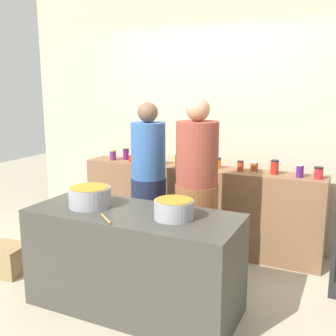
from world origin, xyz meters
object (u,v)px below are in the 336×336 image
preserve_jar_10 (274,167)px  cooking_pot_center (174,209)px  preserve_jar_9 (254,166)px  cook_in_cap (196,202)px  cooking_pot_left (90,197)px  preserve_jar_12 (319,173)px  preserve_jar_5 (186,161)px  preserve_jar_7 (217,163)px  wooden_spoon (106,219)px  preserve_jar_3 (160,159)px  cook_with_tongs (149,193)px  preserve_jar_0 (113,155)px  preserve_jar_11 (300,171)px  preserve_jar_4 (178,160)px  preserve_jar_1 (126,154)px  preserve_jar_6 (206,160)px  preserve_jar_8 (240,166)px  preserve_jar_2 (132,158)px  bread_crate (7,259)px

preserve_jar_10 → cooking_pot_center: bearing=-108.7°
preserve_jar_9 → cook_in_cap: 0.91m
preserve_jar_10 → cooking_pot_left: size_ratio=0.42×
preserve_jar_12 → cooking_pot_center: 1.63m
preserve_jar_5 → preserve_jar_7: size_ratio=1.20×
preserve_jar_5 → wooden_spoon: size_ratio=0.60×
preserve_jar_10 → wooden_spoon: (-0.91, -1.65, -0.17)m
preserve_jar_9 → preserve_jar_12: 0.65m
preserve_jar_3 → cook_with_tongs: cook_with_tongs is taller
preserve_jar_0 → cooking_pot_left: bearing=-64.0°
preserve_jar_9 → preserve_jar_7: bearing=-176.3°
preserve_jar_11 → wooden_spoon: 1.99m
preserve_jar_4 → cooking_pot_center: size_ratio=0.47×
preserve_jar_7 → preserve_jar_9: (0.40, 0.03, -0.01)m
preserve_jar_7 → preserve_jar_9: 0.40m
preserve_jar_1 → preserve_jar_11: bearing=-2.7°
preserve_jar_5 → preserve_jar_10: (0.94, 0.04, 0.00)m
preserve_jar_6 → preserve_jar_8: size_ratio=1.31×
preserve_jar_1 → preserve_jar_6: bearing=0.5°
preserve_jar_12 → cooking_pot_center: bearing=-123.2°
preserve_jar_6 → preserve_jar_9: bearing=0.1°
preserve_jar_3 → preserve_jar_7: 0.65m
preserve_jar_2 → cook_with_tongs: bearing=-46.5°
preserve_jar_2 → preserve_jar_1: bearing=140.5°
preserve_jar_9 → cook_with_tongs: bearing=-143.3°
preserve_jar_6 → preserve_jar_9: size_ratio=1.45×
preserve_jar_7 → preserve_jar_10: preserve_jar_10 is taller
preserve_jar_0 → wooden_spoon: (0.99, -1.61, -0.16)m
preserve_jar_8 → preserve_jar_5: bearing=-176.5°
preserve_jar_4 → preserve_jar_9: size_ratio=1.41×
preserve_jar_1 → preserve_jar_6: preserve_jar_6 is taller
preserve_jar_9 → bread_crate: (-2.04, -1.47, -0.83)m
preserve_jar_7 → bread_crate: size_ratio=0.31×
preserve_jar_0 → preserve_jar_12: bearing=-0.0°
preserve_jar_2 → bread_crate: (-0.64, -1.34, -0.83)m
preserve_jar_2 → cook_with_tongs: 0.77m
cook_in_cap → preserve_jar_6: bearing=104.6°
preserve_jar_6 → cooking_pot_center: 1.50m
preserve_jar_10 → preserve_jar_12: bearing=-4.4°
preserve_jar_10 → bread_crate: preserve_jar_10 is taller
preserve_jar_6 → cooking_pot_left: size_ratio=0.42×
preserve_jar_11 → cook_with_tongs: (-1.36, -0.56, -0.24)m
preserve_jar_5 → preserve_jar_4: bearing=-177.6°
preserve_jar_0 → preserve_jar_9: (1.68, 0.10, -0.01)m
preserve_jar_2 → preserve_jar_10: 1.62m
preserve_jar_7 → preserve_jar_11: (0.87, -0.08, 0.01)m
cooking_pot_left → preserve_jar_10: bearing=49.1°
cooking_pot_left → preserve_jar_5: bearing=78.4°
preserve_jar_0 → preserve_jar_12: 2.32m
preserve_jar_6 → preserve_jar_10: (0.76, -0.07, 0.00)m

